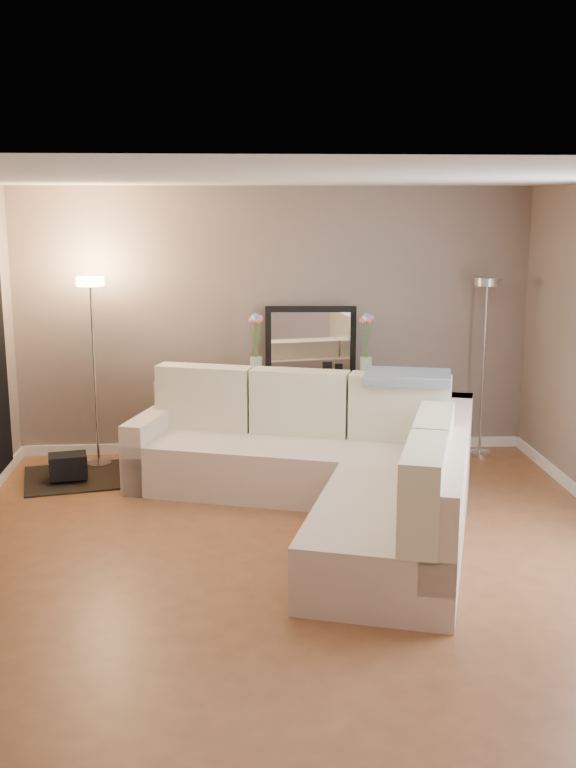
{
  "coord_description": "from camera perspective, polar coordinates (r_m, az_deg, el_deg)",
  "views": [
    {
      "loc": [
        -0.43,
        -5.51,
        2.46
      ],
      "look_at": [
        0.0,
        0.8,
        1.1
      ],
      "focal_mm": 40.0,
      "sensor_mm": 36.0,
      "label": 1
    }
  ],
  "objects": [
    {
      "name": "floor",
      "position": [
        6.05,
        0.53,
        -11.9
      ],
      "size": [
        5.0,
        5.5,
        0.01
      ],
      "primitive_type": "cube",
      "color": "brown",
      "rests_on": "ground"
    },
    {
      "name": "ceiling",
      "position": [
        5.53,
        0.59,
        13.64
      ],
      "size": [
        5.0,
        5.5,
        0.01
      ],
      "primitive_type": "cube",
      "color": "white",
      "rests_on": "ground"
    },
    {
      "name": "wall_back",
      "position": [
        8.36,
        -0.92,
        4.15
      ],
      "size": [
        5.0,
        0.02,
        2.6
      ],
      "primitive_type": "cube",
      "color": "gray",
      "rests_on": "ground"
    },
    {
      "name": "wall_front",
      "position": [
        3.01,
        4.72,
        -10.49
      ],
      "size": [
        5.0,
        0.02,
        2.6
      ],
      "primitive_type": "cube",
      "color": "gray",
      "rests_on": "ground"
    },
    {
      "name": "baseboard_back",
      "position": [
        8.6,
        -0.89,
        -4.15
      ],
      "size": [
        5.0,
        0.03,
        0.1
      ],
      "primitive_type": "cube",
      "color": "white",
      "rests_on": "ground"
    },
    {
      "name": "sectional_sofa",
      "position": [
        6.88,
        3.0,
        -5.54
      ],
      "size": [
        3.03,
        3.48,
        1.01
      ],
      "color": "beige",
      "rests_on": "floor"
    },
    {
      "name": "throw_blanket",
      "position": [
        7.32,
        7.96,
        0.47
      ],
      "size": [
        0.81,
        0.59,
        0.1
      ],
      "primitive_type": "cube",
      "rotation": [
        0.1,
        0.0,
        -0.25
      ],
      "color": "gray",
      "rests_on": "sectional_sofa"
    },
    {
      "name": "console_table",
      "position": [
        8.25,
        0.97,
        -2.13
      ],
      "size": [
        1.26,
        0.41,
        0.76
      ],
      "color": "black",
      "rests_on": "floor"
    },
    {
      "name": "leaning_mirror",
      "position": [
        8.26,
        1.52,
        2.85
      ],
      "size": [
        0.88,
        0.1,
        0.68
      ],
      "color": "black",
      "rests_on": "console_table"
    },
    {
      "name": "table_decor",
      "position": [
        8.12,
        1.53,
        0.4
      ],
      "size": [
        0.53,
        0.12,
        0.12
      ],
      "color": "#C85223",
      "rests_on": "console_table"
    },
    {
      "name": "flower_vase_left",
      "position": [
        8.11,
        -2.15,
        2.14
      ],
      "size": [
        0.14,
        0.12,
        0.65
      ],
      "color": "silver",
      "rests_on": "console_table"
    },
    {
      "name": "flower_vase_right",
      "position": [
        8.15,
        5.23,
        2.14
      ],
      "size": [
        0.14,
        0.12,
        0.65
      ],
      "color": "silver",
      "rests_on": "console_table"
    },
    {
      "name": "floor_lamp_lit",
      "position": [
        8.07,
        -12.89,
        3.25
      ],
      "size": [
        0.3,
        0.3,
        1.78
      ],
      "color": "silver",
      "rests_on": "floor"
    },
    {
      "name": "floor_lamp_unlit",
      "position": [
        8.42,
        13.01,
        3.45
      ],
      "size": [
        0.25,
        0.25,
        1.75
      ],
      "color": "silver",
      "rests_on": "floor"
    },
    {
      "name": "charcoal_rug",
      "position": [
        8.02,
        -13.01,
        -6.0
      ],
      "size": [
        1.32,
        1.1,
        0.02
      ],
      "primitive_type": "cube",
      "rotation": [
        0.0,
        0.0,
        0.21
      ],
      "color": "black",
      "rests_on": "floor"
    },
    {
      "name": "black_bag",
      "position": [
        7.88,
        -14.46,
        -5.31
      ],
      "size": [
        0.37,
        0.3,
        0.21
      ],
      "primitive_type": "cube",
      "rotation": [
        0.0,
        0.0,
        0.21
      ],
      "color": "black",
      "rests_on": "charcoal_rug"
    }
  ]
}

